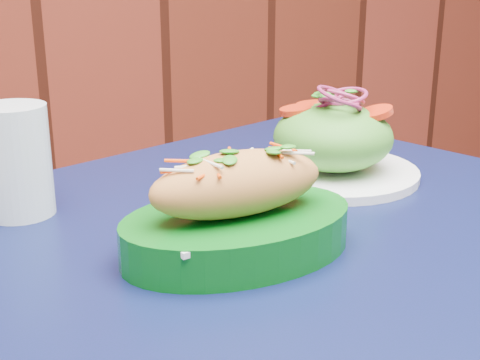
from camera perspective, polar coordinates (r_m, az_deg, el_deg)
cafe_table at (r=0.81m, az=5.78°, el=-9.73°), size 0.98×0.98×0.75m
banh_mi_basket at (r=0.68m, az=-0.19°, el=-2.85°), size 0.25×0.17×0.12m
salad_plate at (r=0.93m, az=7.91°, el=3.17°), size 0.24×0.24×0.13m
water_glass at (r=0.82m, az=-18.59°, el=1.56°), size 0.08×0.08×0.13m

